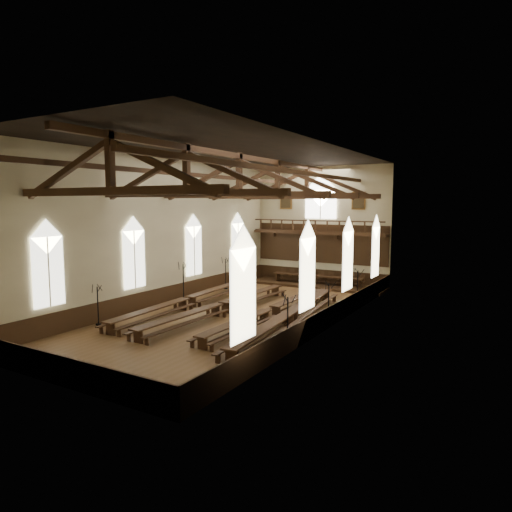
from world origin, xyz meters
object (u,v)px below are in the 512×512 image
Objects in this scene: candelabrum_left_mid at (184,289)px; high_table at (317,277)px; candelabrum_right_far at (357,294)px; candelabrum_left_far at (226,279)px; candelabrum_left_near at (98,313)px; refectory_row_d at (290,315)px; dais at (317,285)px; candelabrum_right_mid at (328,310)px; refectory_row_a at (187,300)px; candelabrum_right_near at (288,331)px; refectory_row_c at (270,311)px; refectory_row_b at (221,306)px.

high_table is at bearing 59.57° from candelabrum_left_mid.
candelabrum_left_far is at bearing 177.59° from candelabrum_right_far.
candelabrum_left_mid is (0.00, 7.56, 0.13)m from candelabrum_left_near.
refectory_row_d is 5.96× the size of candelabrum_right_far.
candelabrum_left_far is at bearing -141.14° from high_table.
candelabrum_left_far is (-5.93, -4.78, -0.03)m from high_table.
candelabrum_right_mid is at bearing -63.89° from dais.
candelabrum_left_near is 0.95× the size of candelabrum_right_mid.
candelabrum_left_far is 1.05× the size of candelabrum_right_mid.
candelabrum_left_mid reaches higher than candelabrum_right_mid.
refectory_row_a is 10.20m from candelabrum_right_near.
refectory_row_d is at bearing -38.13° from candelabrum_left_far.
candelabrum_right_far is at bearing -45.40° from dais.
refectory_row_c is at bearing -80.77° from dais.
refectory_row_d is 5.40× the size of candelabrum_left_mid.
refectory_row_a is 11.46m from candelabrum_right_far.
candelabrum_left_near is at bearing -170.81° from candelabrum_right_near.
candelabrum_right_far is (0.00, 5.31, 0.02)m from candelabrum_right_mid.
refectory_row_b reaches higher than refectory_row_c.
refectory_row_c is (6.07, 0.32, -0.04)m from refectory_row_a.
refectory_row_a is 5.21× the size of candelabrum_left_mid.
candelabrum_right_mid reaches higher than dais.
candelabrum_left_mid is 1.13× the size of candelabrum_right_mid.
refectory_row_a reaches higher than refectory_row_c.
refectory_row_b is at bearing 149.95° from candelabrum_right_near.
candelabrum_left_mid reaches higher than refectory_row_d.
candelabrum_right_mid is at bearing -27.49° from candelabrum_left_far.
candelabrum_right_far is at bearing -2.41° from candelabrum_left_far.
candelabrum_right_near is at bearing -90.00° from candelabrum_right_far.
candelabrum_right_mid is (11.10, -5.77, -0.04)m from candelabrum_left_far.
refectory_row_c is at bearing 38.18° from candelabrum_left_near.
candelabrum_right_mid is (3.30, 0.96, 0.24)m from refectory_row_c.
candelabrum_left_near is (-9.38, -5.51, 0.12)m from refectory_row_d.
candelabrum_left_near is (-1.72, -5.82, 0.16)m from refectory_row_a.
refectory_row_d is (1.58, -0.63, 0.08)m from refectory_row_c.
candelabrum_right_mid is (-0.00, 5.30, -0.05)m from candelabrum_right_near.
candelabrum_left_near reaches higher than high_table.
dais is (-1.87, 11.52, -0.41)m from refectory_row_c.
candelabrum_left_mid is (-5.93, -10.09, 0.04)m from high_table.
candelabrum_left_mid reaches higher than refectory_row_a.
refectory_row_d is 11.93m from candelabrum_left_far.
refectory_row_d is at bearing -74.12° from high_table.
candelabrum_left_near is 0.91× the size of candelabrum_left_far.
refectory_row_b is 1.88× the size of high_table.
refectory_row_c is at bearing -80.77° from high_table.
dais is at bearing 70.44° from refectory_row_a.
refectory_row_b is 4.78m from refectory_row_d.
candelabrum_left_far reaches higher than refectory_row_d.
refectory_row_b reaches higher than dais.
candelabrum_right_near is at bearing -27.43° from candelabrum_left_mid.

